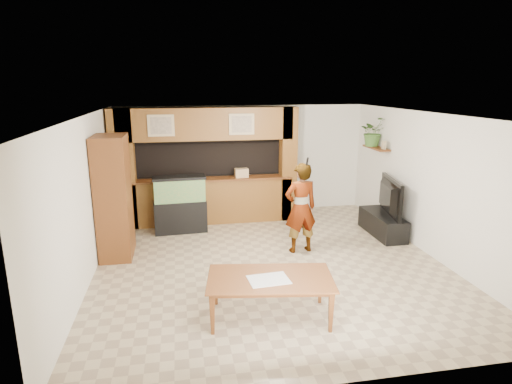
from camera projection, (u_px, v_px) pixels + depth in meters
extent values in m
plane|color=tan|center=(270.00, 262.00, 7.63)|extent=(6.50, 6.50, 0.00)
plane|color=white|center=(271.00, 115.00, 6.99)|extent=(6.50, 6.50, 0.00)
plane|color=silver|center=(242.00, 160.00, 10.41)|extent=(6.00, 0.00, 6.00)
plane|color=silver|center=(86.00, 200.00, 6.79)|extent=(0.00, 6.50, 6.50)
plane|color=silver|center=(430.00, 185.00, 7.83)|extent=(0.00, 6.50, 6.50)
cube|color=brown|center=(208.00, 202.00, 9.69)|extent=(3.80, 0.35, 1.00)
cube|color=brown|center=(208.00, 179.00, 9.56)|extent=(3.80, 0.43, 0.04)
cube|color=brown|center=(206.00, 124.00, 9.26)|extent=(3.80, 0.35, 0.70)
cube|color=brown|center=(123.00, 170.00, 9.18)|extent=(0.50, 0.35, 2.60)
cube|color=brown|center=(288.00, 164.00, 9.81)|extent=(0.35, 0.35, 2.60)
cube|color=black|center=(205.00, 156.00, 9.98)|extent=(4.20, 0.45, 0.85)
cube|color=tan|center=(161.00, 126.00, 8.90)|extent=(0.55, 0.03, 0.45)
cube|color=tan|center=(161.00, 126.00, 8.89)|extent=(0.43, 0.01, 0.35)
cube|color=tan|center=(242.00, 124.00, 9.20)|extent=(0.55, 0.03, 0.45)
cube|color=tan|center=(242.00, 124.00, 9.18)|extent=(0.43, 0.01, 0.35)
cylinder|color=black|center=(96.00, 153.00, 7.60)|extent=(0.04, 0.25, 0.25)
cylinder|color=white|center=(97.00, 153.00, 7.60)|extent=(0.01, 0.21, 0.21)
cube|color=brown|center=(376.00, 148.00, 9.57)|extent=(0.25, 0.90, 0.04)
cube|color=brown|center=(114.00, 197.00, 7.69)|extent=(0.56, 0.91, 2.22)
cylinder|color=#B2B2B7|center=(115.00, 243.00, 7.86)|extent=(0.27, 0.27, 0.49)
cube|color=black|center=(181.00, 216.00, 9.14)|extent=(1.10, 0.41, 0.69)
cube|color=#2D7247|center=(179.00, 190.00, 9.00)|extent=(1.05, 0.38, 0.48)
cube|color=black|center=(179.00, 178.00, 8.93)|extent=(1.10, 0.41, 0.05)
cube|color=black|center=(382.00, 224.00, 9.00)|extent=(0.50, 1.35, 0.45)
imported|color=black|center=(385.00, 196.00, 8.85)|extent=(0.43, 1.33, 0.76)
cube|color=tan|center=(384.00, 145.00, 9.21)|extent=(0.05, 0.14, 0.18)
imported|color=#3C6629|center=(373.00, 132.00, 9.62)|extent=(0.70, 0.64, 0.66)
imported|color=tan|center=(301.00, 208.00, 7.94)|extent=(0.67, 0.48, 1.71)
cylinder|color=black|center=(307.00, 162.00, 7.58)|extent=(0.04, 0.10, 0.16)
imported|color=brown|center=(270.00, 299.00, 5.74)|extent=(1.79, 1.17, 0.59)
cube|color=silver|center=(269.00, 280.00, 5.63)|extent=(0.56, 0.43, 0.01)
cube|color=tan|center=(241.00, 173.00, 9.66)|extent=(0.31, 0.22, 0.20)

